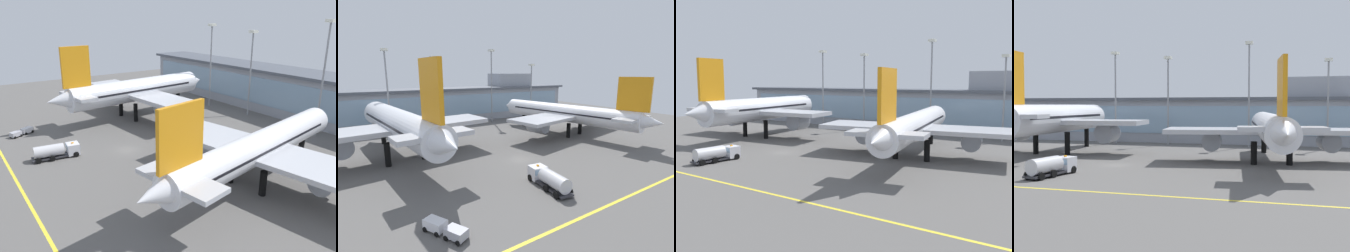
% 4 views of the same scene
% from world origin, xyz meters
% --- Properties ---
extents(ground_plane, '(180.00, 180.00, 0.00)m').
position_xyz_m(ground_plane, '(0.00, 0.00, 0.00)').
color(ground_plane, '#5B5956').
extents(taxiway_centreline_stripe, '(144.00, 0.50, 0.01)m').
position_xyz_m(taxiway_centreline_stripe, '(0.00, -22.00, 0.01)').
color(taxiway_centreline_stripe, yellow).
rests_on(taxiway_centreline_stripe, ground).
extents(terminal_building, '(113.18, 14.00, 17.61)m').
position_xyz_m(terminal_building, '(1.79, 50.73, 6.73)').
color(terminal_building, '#9399A3').
rests_on(terminal_building, ground).
extents(airliner_near_left, '(38.81, 49.32, 20.03)m').
position_xyz_m(airliner_near_left, '(-20.38, 14.07, 7.34)').
color(airliner_near_left, black).
rests_on(airliner_near_left, ground).
extents(airliner_near_right, '(38.98, 51.29, 16.94)m').
position_xyz_m(airliner_near_right, '(25.04, 11.17, 6.18)').
color(airliner_near_right, black).
rests_on(airliner_near_right, ground).
extents(fuel_tanker_truck, '(3.83, 9.27, 2.90)m').
position_xyz_m(fuel_tanker_truck, '(-4.08, -13.00, 1.51)').
color(fuel_tanker_truck, black).
rests_on(fuel_tanker_truck, ground).
extents(baggage_tug_near, '(3.95, 5.68, 1.40)m').
position_xyz_m(baggage_tug_near, '(-22.17, -15.84, 0.79)').
color(baggage_tug_near, black).
rests_on(baggage_tug_near, ground).
extents(apron_light_mast_west, '(1.80, 1.80, 24.50)m').
position_xyz_m(apron_light_mast_west, '(-18.34, 38.69, 15.94)').
color(apron_light_mast_west, gray).
rests_on(apron_light_mast_west, ground).
extents(apron_light_mast_centre, '(1.80, 1.80, 26.04)m').
position_xyz_m(apron_light_mast_centre, '(17.00, 40.52, 16.79)').
color(apron_light_mast_centre, gray).
rests_on(apron_light_mast_centre, ground).
extents(apron_light_mast_east, '(1.80, 1.80, 21.38)m').
position_xyz_m(apron_light_mast_east, '(35.66, 40.67, 14.20)').
color(apron_light_mast_east, gray).
rests_on(apron_light_mast_east, ground).
extents(apron_light_mast_far_east, '(1.80, 1.80, 23.06)m').
position_xyz_m(apron_light_mast_far_east, '(-4.17, 40.57, 15.15)').
color(apron_light_mast_far_east, gray).
rests_on(apron_light_mast_far_east, ground).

